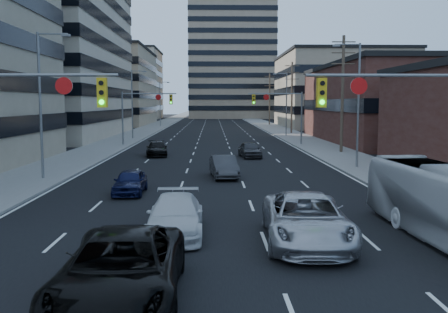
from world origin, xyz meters
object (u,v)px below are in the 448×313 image
white_van (175,216)px  sedan_blue (130,182)px  silver_suv (306,219)px  black_pickup (121,270)px

white_van → sedan_blue: white_van is taller
silver_suv → white_van: bearing=168.0°
sedan_blue → silver_suv: bearing=-51.8°
black_pickup → white_van: size_ratio=1.26×
black_pickup → sedan_blue: 14.67m
black_pickup → white_van: (0.82, 6.28, -0.14)m
white_van → sedan_blue: (-2.98, 8.23, -0.06)m
black_pickup → sedan_blue: bearing=97.5°
silver_suv → sedan_blue: silver_suv is taller
black_pickup → white_van: black_pickup is taller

